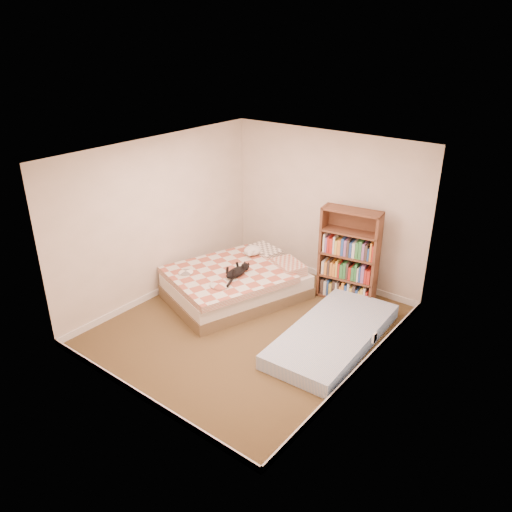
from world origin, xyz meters
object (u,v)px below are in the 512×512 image
Objects in this scene: bookshelf at (349,267)px; floor_mattress at (333,335)px; bed at (238,282)px; white_dog at (253,251)px; black_cat at (237,272)px.

floor_mattress is at bearing -78.49° from bookshelf.
bookshelf is 0.67× the size of floor_mattress.
bed is 6.24× the size of white_dog.
black_cat reaches higher than floor_mattress.
bed is 1.85m from floor_mattress.
black_cat is 0.80m from white_dog.
bookshelf is (1.39, 1.02, 0.30)m from bed.
black_cat is (-1.68, -0.02, 0.46)m from floor_mattress.
bed is at bearing 130.12° from black_cat.
black_cat is at bearing -144.49° from bookshelf.
white_dog is (-0.30, 0.74, 0.01)m from black_cat.
bookshelf is at bearing 107.69° from floor_mattress.
black_cat is at bearing -31.01° from bed.
white_dog reaches higher than floor_mattress.
bed is 3.59× the size of black_cat.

